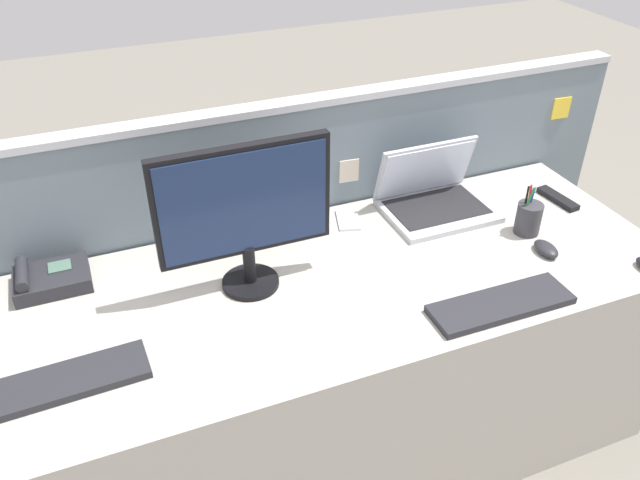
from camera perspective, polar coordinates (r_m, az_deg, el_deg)
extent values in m
plane|color=slate|center=(2.47, 0.46, -17.49)|extent=(10.00, 10.00, 0.00)
cube|color=#ADA89E|center=(2.19, 0.50, -11.43)|extent=(2.19, 0.79, 0.75)
cube|color=slate|center=(2.38, -3.48, -1.23)|extent=(2.65, 0.06, 1.12)
cube|color=#B7BAC1|center=(2.10, -4.02, 11.63)|extent=(2.65, 0.07, 0.02)
cube|color=yellow|center=(2.16, -3.81, 6.26)|extent=(0.09, 0.01, 0.09)
cube|color=yellow|center=(2.69, 20.50, 10.83)|extent=(0.08, 0.01, 0.08)
cube|color=pink|center=(2.21, -8.19, 0.98)|extent=(0.08, 0.01, 0.08)
cube|color=beige|center=(2.27, 2.57, 6.11)|extent=(0.07, 0.01, 0.08)
cylinder|color=black|center=(1.94, -6.13, -3.72)|extent=(0.17, 0.17, 0.02)
cylinder|color=black|center=(1.90, -6.25, -2.13)|extent=(0.04, 0.04, 0.12)
cube|color=black|center=(1.79, -6.77, 3.48)|extent=(0.50, 0.03, 0.33)
cube|color=#19284C|center=(1.78, -6.62, 3.24)|extent=(0.47, 0.01, 0.30)
cube|color=#B2B5BC|center=(2.29, 10.34, 2.53)|extent=(0.37, 0.28, 0.02)
cube|color=black|center=(2.30, 10.24, 2.89)|extent=(0.33, 0.21, 0.00)
cube|color=#B2B5BC|center=(2.32, 9.24, 6.27)|extent=(0.37, 0.07, 0.21)
cube|color=silver|center=(2.31, 9.34, 6.12)|extent=(0.34, 0.06, 0.19)
cube|color=#232328|center=(2.07, -22.52, -3.21)|extent=(0.21, 0.16, 0.05)
cube|color=#4C6B5B|center=(2.07, -21.98, -2.18)|extent=(0.06, 0.06, 0.01)
cylinder|color=#232328|center=(2.06, -24.82, -2.72)|extent=(0.04, 0.14, 0.04)
cube|color=#232328|center=(1.91, 15.66, -5.49)|extent=(0.42, 0.14, 0.02)
cube|color=#232328|center=(1.74, -21.72, -11.57)|extent=(0.42, 0.14, 0.02)
ellipsoid|color=#232328|center=(2.18, 19.31, -0.74)|extent=(0.07, 0.10, 0.03)
cylinder|color=#333338|center=(2.24, 17.92, 1.80)|extent=(0.08, 0.08, 0.11)
cylinder|color=blue|center=(2.23, 18.06, 3.12)|extent=(0.01, 0.01, 0.12)
cylinder|color=#238438|center=(2.21, 17.74, 2.97)|extent=(0.03, 0.02, 0.13)
cylinder|color=black|center=(2.22, 17.64, 3.05)|extent=(0.02, 0.02, 0.12)
cylinder|color=red|center=(2.21, 17.90, 3.17)|extent=(0.02, 0.02, 0.14)
cube|color=silver|center=(2.22, 2.49, 1.79)|extent=(0.11, 0.14, 0.01)
cube|color=black|center=(2.48, 20.22, 3.45)|extent=(0.06, 0.17, 0.02)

